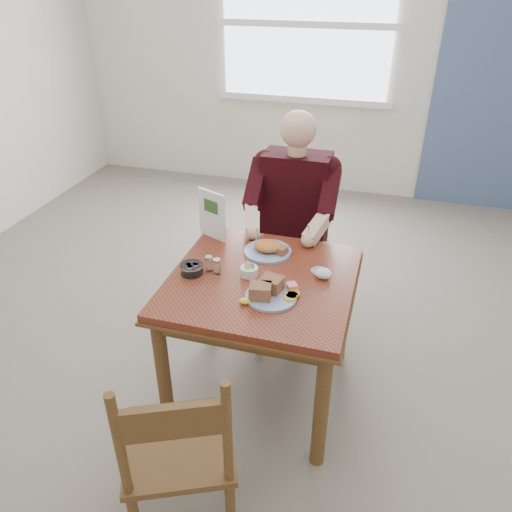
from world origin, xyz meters
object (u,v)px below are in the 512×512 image
(diner, at_px, (293,208))
(far_plate, at_px, (269,249))
(table, at_px, (262,296))
(chair_near, at_px, (179,452))
(near_plate, at_px, (270,291))
(chair_far, at_px, (294,248))

(diner, bearing_deg, far_plate, -93.70)
(table, height_order, far_plate, far_plate)
(table, height_order, chair_near, chair_near)
(chair_near, distance_m, near_plate, 0.80)
(table, relative_size, near_plate, 3.54)
(near_plate, relative_size, far_plate, 0.78)
(diner, bearing_deg, near_plate, -84.80)
(chair_far, xyz_separation_m, far_plate, (-0.03, -0.55, 0.30))
(diner, relative_size, far_plate, 4.17)
(table, xyz_separation_m, far_plate, (-0.03, 0.25, 0.14))
(table, xyz_separation_m, chair_near, (-0.09, -0.87, -0.16))
(table, relative_size, diner, 0.66)
(chair_near, height_order, far_plate, chair_near)
(near_plate, bearing_deg, diner, 95.20)
(table, bearing_deg, chair_far, 90.00)
(table, bearing_deg, near_plate, -61.84)
(far_plate, bearing_deg, chair_near, -92.93)
(chair_far, bearing_deg, table, -90.00)
(chair_far, distance_m, diner, 0.34)
(table, xyz_separation_m, near_plate, (0.08, -0.14, 0.14))
(table, height_order, near_plate, near_plate)
(table, bearing_deg, chair_near, -95.71)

